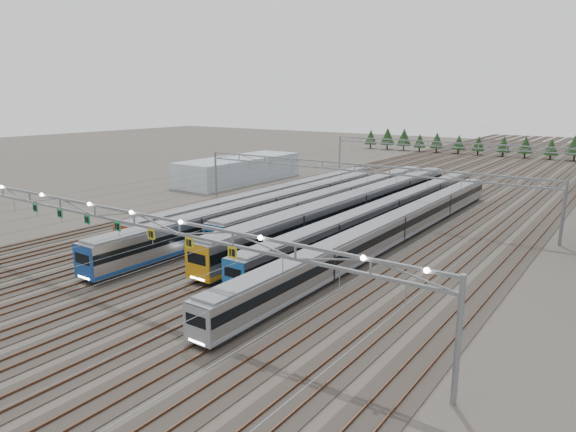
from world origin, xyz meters
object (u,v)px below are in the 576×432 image
Objects in this scene: train_c at (342,199)px; train_d at (356,206)px; gantry_far at (452,149)px; train_b at (268,210)px; train_f at (395,228)px; gantry_mid at (354,174)px; gantry_near at (133,221)px; train_a at (275,199)px; train_e at (390,211)px; west_shed at (240,169)px.

train_d is (4.50, -4.02, 0.10)m from train_c.
train_b is at bearing -96.71° from gantry_far.
train_f is 1.20× the size of gantry_mid.
train_f is 1.20× the size of gantry_near.
gantry_far is at bearing 89.97° from gantry_near.
train_a reaches higher than train_f.
train_c is 4.77m from gantry_mid.
train_e is at bearing -14.96° from gantry_mid.
train_c is at bearing 93.10° from gantry_near.
train_f is at bearing -28.58° from west_shed.
train_a is 9.03m from train_b.
train_b is 17.16m from train_e.
train_a is 0.91× the size of train_d.
train_c is 40.99m from gantry_near.
gantry_mid is at bearing 165.04° from train_e.
train_c reaches higher than train_f.
train_a is 12.89m from gantry_mid.
train_c is 0.85× the size of train_f.
train_d is at bearing 44.68° from train_b.
train_f is 15.95m from gantry_mid.
train_d is 48.72m from gantry_far.
train_e is 39.25m from gantry_near.
gantry_mid is 45.00m from gantry_far.
train_d is at bearing 4.53° from train_a.
train_c is at bearing 141.05° from train_f.
train_c is 44.73m from gantry_far.
train_a is 23.24m from train_f.
train_a is 10.34m from train_c.
train_c is 1.91× the size of west_shed.
train_e is at bearing 117.64° from train_f.
gantry_near is at bearing -100.06° from train_e.
train_c is 9.30m from train_e.
train_f is at bearing -37.46° from train_d.
gantry_far is (-11.25, 55.40, 4.44)m from train_f.
west_shed is (-35.05, 14.83, -3.87)m from gantry_mid.
train_f is at bearing -78.52° from gantry_far.
train_a is 30.71m from west_shed.
train_b is 13.68m from train_c.
train_a is at bearing -150.52° from train_c.
train_d is at bearing 86.41° from gantry_near.
west_shed is (-41.80, 16.63, 0.56)m from train_e.
train_b is 1.02× the size of gantry_near.
gantry_far is at bearing 40.72° from west_shed.
gantry_far reaches higher than train_b.
train_b is 39.27m from west_shed.
train_e is 47.49m from gantry_far.
train_a reaches higher than train_e.
train_d is 37.00m from gantry_near.
train_a is 1.02× the size of gantry_mid.
train_d is 0.95× the size of train_e.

